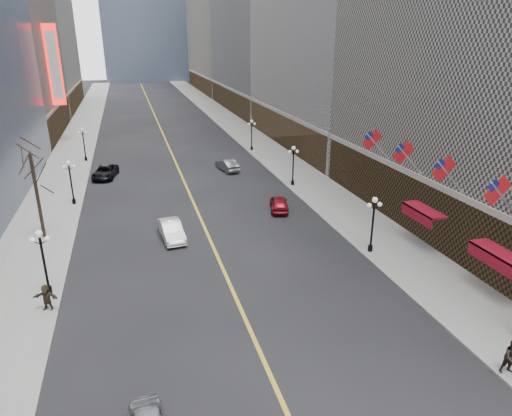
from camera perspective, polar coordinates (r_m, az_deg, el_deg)
sidewalk_east at (r=73.50m, az=0.31°, el=8.02°), size 6.00×230.00×0.15m
sidewalk_west at (r=71.29m, az=-22.01°, el=6.12°), size 6.00×230.00×0.15m
lane_line at (r=80.80m, az=-11.39°, el=8.72°), size 0.25×200.00×0.02m
streetlamp_east_1 at (r=36.32m, az=14.43°, el=-1.31°), size 1.26×0.44×4.52m
streetlamp_east_2 at (r=51.83m, az=4.68°, el=5.82°), size 1.26×0.44×4.52m
streetlamp_east_3 at (r=68.57m, az=-0.55°, el=9.52°), size 1.26×0.44×4.52m
streetlamp_west_1 at (r=32.40m, az=-25.09°, el=-5.43°), size 1.26×0.44×4.52m
streetlamp_west_2 at (r=49.17m, az=-22.18°, el=3.52°), size 1.26×0.44×4.52m
streetlamp_west_3 at (r=66.58m, az=-20.75°, el=7.86°), size 1.26×0.44×4.52m
flag_2 at (r=30.96m, az=28.12°, el=1.67°), size 2.87×0.12×2.87m
flag_3 at (r=34.55m, az=22.60°, el=4.30°), size 2.87×0.12×2.87m
flag_4 at (r=38.45m, az=18.14°, el=6.40°), size 2.87×0.12×2.87m
flag_5 at (r=42.58m, az=14.49°, el=8.06°), size 2.87×0.12×2.87m
awning_b at (r=32.92m, az=27.92°, el=-5.16°), size 1.40×4.00×0.93m
awning_c at (r=38.52m, az=20.04°, el=-0.38°), size 1.40×4.00×0.93m
theatre_marquee at (r=79.74m, az=-23.91°, el=16.00°), size 2.00×0.55×12.00m
tree_west_far at (r=40.95m, az=-26.18°, el=4.60°), size 3.60×3.60×7.92m
car_nb_mid at (r=39.13m, az=-10.52°, el=-2.77°), size 2.06×4.80×1.54m
car_nb_far at (r=58.37m, az=-18.34°, el=4.30°), size 3.40×5.59×1.45m
car_sb_mid at (r=44.89m, az=2.91°, el=0.59°), size 2.69×4.50×1.43m
car_sb_far at (r=58.59m, az=-3.61°, el=5.39°), size 2.44×4.74×1.49m
ped_east_walk at (r=27.06m, az=29.36°, el=-15.95°), size 1.02×0.72×1.90m
ped_west_far at (r=31.41m, az=-24.73°, el=-10.11°), size 1.64×0.98×1.71m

